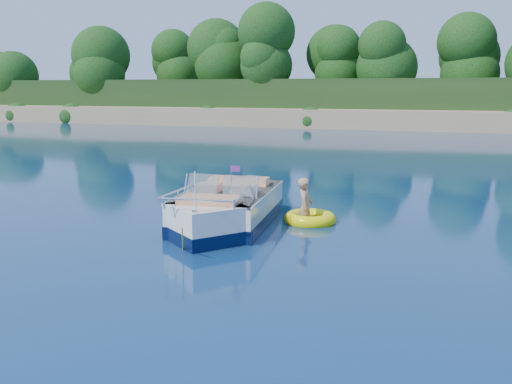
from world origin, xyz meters
TOP-DOWN VIEW (x-y plane):
  - ground at (0.00, 0.00)m, footprint 160.00×160.00m
  - shoreline at (0.00, 63.77)m, footprint 170.00×59.00m
  - treeline at (0.04, 41.01)m, footprint 150.00×7.12m
  - motorboat at (0.46, 1.67)m, footprint 2.36×5.47m
  - tow_tube at (2.22, 2.79)m, footprint 1.35×1.35m
  - boy at (2.12, 2.73)m, footprint 0.49×0.85m

SIDE VIEW (x-z plane):
  - ground at x=0.00m, z-range 0.00..0.00m
  - boy at x=2.12m, z-range -0.78..0.78m
  - tow_tube at x=2.22m, z-range -0.08..0.25m
  - motorboat at x=0.46m, z-range -0.56..1.27m
  - shoreline at x=0.00m, z-range -2.02..3.98m
  - treeline at x=0.04m, z-range 1.45..9.64m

